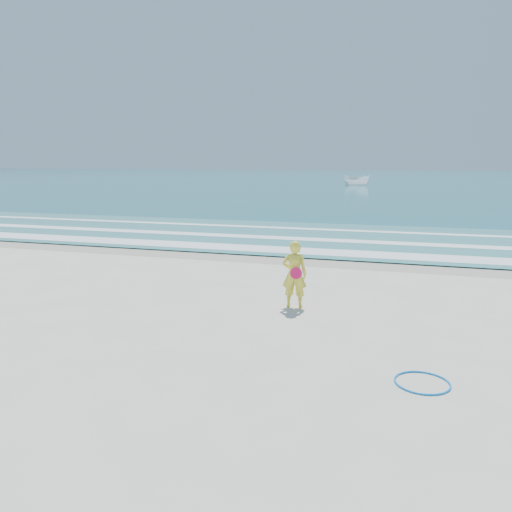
% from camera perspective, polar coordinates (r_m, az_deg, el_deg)
% --- Properties ---
extents(ground, '(400.00, 400.00, 0.00)m').
position_cam_1_polar(ground, '(9.41, -9.74, -10.23)').
color(ground, silver).
rests_on(ground, ground).
extents(wet_sand, '(400.00, 2.40, 0.00)m').
position_cam_1_polar(wet_sand, '(17.61, 3.54, -0.23)').
color(wet_sand, '#B2A893').
rests_on(wet_sand, ground).
extents(ocean, '(400.00, 190.00, 0.04)m').
position_cam_1_polar(ocean, '(112.93, 15.27, 8.66)').
color(ocean, '#19727F').
rests_on(ocean, ground).
extents(shallow, '(400.00, 10.00, 0.01)m').
position_cam_1_polar(shallow, '(22.43, 6.57, 2.20)').
color(shallow, '#59B7AD').
rests_on(shallow, ocean).
extents(foam_near, '(400.00, 1.40, 0.01)m').
position_cam_1_polar(foam_near, '(18.85, 4.48, 0.64)').
color(foam_near, white).
rests_on(foam_near, shallow).
extents(foam_mid, '(400.00, 0.90, 0.01)m').
position_cam_1_polar(foam_mid, '(21.65, 6.18, 1.92)').
color(foam_mid, white).
rests_on(foam_mid, shallow).
extents(foam_far, '(400.00, 0.60, 0.01)m').
position_cam_1_polar(foam_far, '(24.86, 7.64, 3.03)').
color(foam_far, white).
rests_on(foam_far, shallow).
extents(hoop, '(1.09, 1.09, 0.03)m').
position_cam_1_polar(hoop, '(8.27, 18.46, -13.55)').
color(hoop, '#0C83E1').
rests_on(hoop, ground).
extents(boat, '(4.15, 2.35, 1.51)m').
position_cam_1_polar(boat, '(73.03, 11.43, 8.51)').
color(boat, white).
rests_on(boat, ocean).
extents(woman, '(0.60, 0.43, 1.57)m').
position_cam_1_polar(woman, '(11.55, 4.41, -2.08)').
color(woman, yellow).
rests_on(woman, ground).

